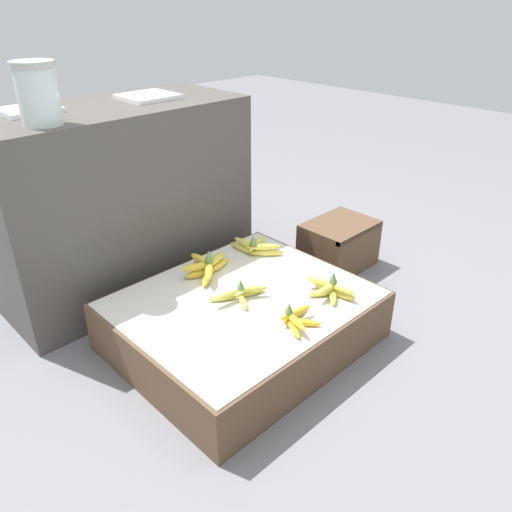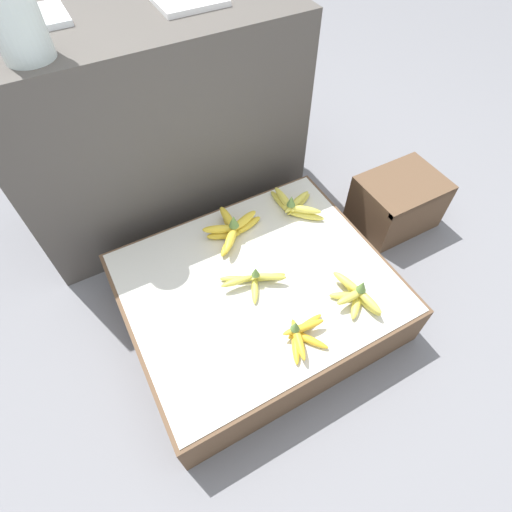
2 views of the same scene
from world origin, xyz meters
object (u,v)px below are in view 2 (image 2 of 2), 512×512
at_px(banana_bunch_middle_midleft, 254,280).
at_px(banana_bunch_back_midright, 294,205).
at_px(banana_bunch_front_midright, 356,295).
at_px(glass_jar, 13,16).
at_px(banana_bunch_back_midleft, 232,229).
at_px(wooden_crate, 397,202).
at_px(banana_bunch_front_midleft, 302,334).

relative_size(banana_bunch_middle_midleft, banana_bunch_back_midright, 0.95).
distance_m(banana_bunch_middle_midleft, banana_bunch_back_midright, 0.38).
xyz_separation_m(banana_bunch_front_midright, glass_jar, (-0.64, 0.80, 0.69)).
distance_m(banana_bunch_middle_midleft, banana_bunch_back_midleft, 0.24).
bearing_deg(wooden_crate, banana_bunch_back_midright, 167.62).
relative_size(banana_bunch_front_midleft, banana_bunch_middle_midleft, 0.75).
height_order(wooden_crate, banana_bunch_middle_midleft, banana_bunch_middle_midleft).
bearing_deg(banana_bunch_middle_midleft, banana_bunch_back_midleft, 81.75).
bearing_deg(banana_bunch_back_midright, banana_bunch_front_midleft, -119.69).
distance_m(banana_bunch_middle_midleft, glass_jar, 0.98).
relative_size(banana_bunch_back_midright, glass_jar, 1.16).
distance_m(banana_bunch_front_midright, banana_bunch_middle_midleft, 0.34).
height_order(banana_bunch_front_midright, glass_jar, glass_jar).
bearing_deg(banana_bunch_middle_midleft, banana_bunch_back_midright, 36.81).
distance_m(banana_bunch_front_midleft, glass_jar, 1.16).
bearing_deg(banana_bunch_middle_midleft, banana_bunch_front_midright, -39.55).
relative_size(banana_bunch_front_midright, banana_bunch_middle_midleft, 0.91).
xyz_separation_m(banana_bunch_back_midleft, banana_bunch_back_midright, (0.27, -0.00, -0.00)).
height_order(banana_bunch_front_midleft, banana_bunch_back_midright, banana_bunch_back_midright).
relative_size(banana_bunch_back_midleft, glass_jar, 1.16).
bearing_deg(banana_bunch_middle_midleft, glass_jar, 122.77).
height_order(banana_bunch_middle_midleft, banana_bunch_back_midleft, banana_bunch_back_midleft).
relative_size(wooden_crate, banana_bunch_back_midleft, 1.43).
bearing_deg(banana_bunch_middle_midleft, banana_bunch_front_midleft, -82.38).
distance_m(wooden_crate, banana_bunch_front_midright, 0.63).
bearing_deg(wooden_crate, glass_jar, 158.60).
bearing_deg(glass_jar, banana_bunch_front_midright, -51.36).
bearing_deg(banana_bunch_front_midright, banana_bunch_front_midleft, -172.26).
distance_m(banana_bunch_back_midleft, banana_bunch_back_midright, 0.27).
bearing_deg(banana_bunch_front_midright, banana_bunch_middle_midleft, 140.45).
relative_size(banana_bunch_front_midleft, glass_jar, 0.82).
xyz_separation_m(banana_bunch_front_midleft, banana_bunch_back_midleft, (0.00, 0.49, 0.01)).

